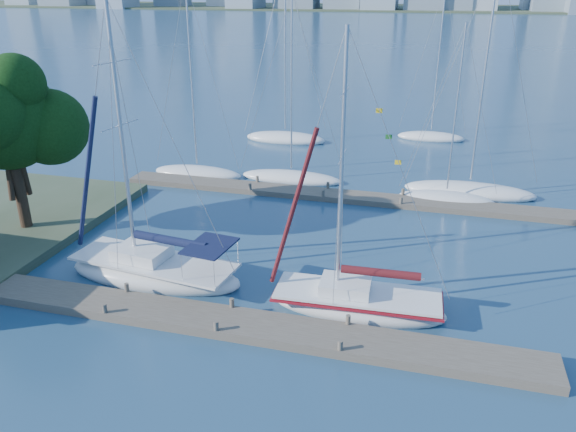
# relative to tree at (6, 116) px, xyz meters

# --- Properties ---
(ground) EXTENTS (700.00, 700.00, 0.00)m
(ground) POSITION_rel_tree_xyz_m (14.08, -5.78, -6.77)
(ground) COLOR #18324E
(ground) RESTS_ON ground
(near_dock) EXTENTS (26.00, 2.00, 0.40)m
(near_dock) POSITION_rel_tree_xyz_m (14.08, -5.78, -6.57)
(near_dock) COLOR #50473B
(near_dock) RESTS_ON ground
(far_dock) EXTENTS (30.00, 1.80, 0.36)m
(far_dock) POSITION_rel_tree_xyz_m (16.08, 10.22, -6.59)
(far_dock) COLOR #50473B
(far_dock) RESTS_ON ground
(far_shore) EXTENTS (800.00, 100.00, 1.50)m
(far_shore) POSITION_rel_tree_xyz_m (14.08, 314.22, -6.77)
(far_shore) COLOR #38472D
(far_shore) RESTS_ON ground
(tree) EXTENTS (7.54, 6.88, 10.05)m
(tree) POSITION_rel_tree_xyz_m (0.00, 0.00, 0.00)
(tree) COLOR black
(tree) RESTS_ON ground
(sailboat_navy) EXTENTS (8.96, 3.86, 13.31)m
(sailboat_navy) POSITION_rel_tree_xyz_m (9.39, -2.87, -5.76)
(sailboat_navy) COLOR white
(sailboat_navy) RESTS_ON ground
(sailboat_maroon) EXTENTS (7.71, 2.78, 12.36)m
(sailboat_maroon) POSITION_rel_tree_xyz_m (19.18, -3.14, -5.76)
(sailboat_maroon) COLOR white
(sailboat_maroon) RESTS_ON ground
(bg_boat_0) EXTENTS (6.92, 2.78, 13.99)m
(bg_boat_0) POSITION_rel_tree_xyz_m (5.07, 12.18, -6.50)
(bg_boat_0) COLOR white
(bg_boat_0) RESTS_ON ground
(bg_boat_1) EXTENTS (7.60, 3.28, 13.01)m
(bg_boat_1) POSITION_rel_tree_xyz_m (12.03, 12.92, -6.52)
(bg_boat_1) COLOR white
(bg_boat_1) RESTS_ON ground
(bg_boat_3) EXTENTS (6.11, 2.03, 11.41)m
(bg_boat_3) POSITION_rel_tree_xyz_m (22.84, 11.44, -6.53)
(bg_boat_3) COLOR white
(bg_boat_3) RESTS_ON ground
(bg_boat_4) EXTENTS (8.89, 3.91, 15.43)m
(bg_boat_4) POSITION_rel_tree_xyz_m (24.33, 13.21, -6.48)
(bg_boat_4) COLOR white
(bg_boat_4) RESTS_ON ground
(bg_boat_6) EXTENTS (7.69, 4.94, 15.53)m
(bg_boat_6) POSITION_rel_tree_xyz_m (8.75, 23.32, -6.45)
(bg_boat_6) COLOR white
(bg_boat_6) RESTS_ON ground
(bg_boat_7) EXTENTS (6.22, 2.98, 13.60)m
(bg_boat_7) POSITION_rel_tree_xyz_m (21.38, 27.37, -6.50)
(bg_boat_7) COLOR white
(bg_boat_7) RESTS_ON ground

